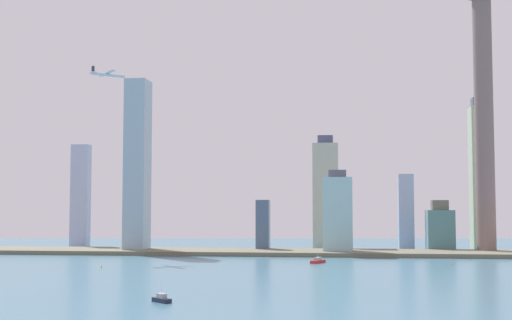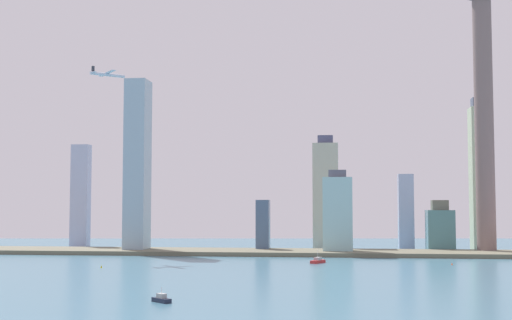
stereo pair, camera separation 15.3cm
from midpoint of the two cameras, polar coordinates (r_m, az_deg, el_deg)
The scene contains 15 objects.
waterfront_pier at distance 672.68m, azimuth -2.95°, elevation -7.51°, with size 743.31×72.40×3.88m, color #65624E.
observation_tower at distance 707.56m, azimuth 18.07°, elevation 6.13°, with size 34.89×34.89×360.78m.
skyscraper_0 at distance 752.02m, azimuth 12.15°, elevation -4.17°, with size 15.62×18.34×79.32m.
skyscraper_1 at distance 659.79m, azimuth 6.69°, elevation -4.46°, with size 27.53×18.86×79.47m.
skyscraper_2 at distance 690.59m, azimuth 0.57°, elevation -5.43°, with size 12.98×14.76×51.71m.
skyscraper_3 at distance 770.55m, azimuth 17.63°, elevation -1.29°, with size 13.45×24.92×160.47m.
skyscraper_4 at distance 716.62m, azimuth 14.81°, elevation -5.49°, with size 26.14×26.61×51.54m.
skyscraper_5 at distance 693.95m, azimuth -9.68°, elevation -0.49°, with size 20.88×27.24×169.91m.
skyscraper_6 at distance 745.38m, azimuth 5.71°, elevation -2.85°, with size 26.67×27.73×120.80m.
skyscraper_7 at distance 788.97m, azimuth -14.16°, elevation -2.89°, with size 19.27×12.87×113.29m.
boat_0 at distance 334.08m, azimuth -7.74°, elevation -11.21°, with size 10.98×10.52×7.19m.
boat_2 at distance 562.89m, azimuth 5.07°, elevation -8.22°, with size 11.98×17.91×10.81m.
channel_buoy_1 at distance 528.91m, azimuth -12.54°, elevation -8.50°, with size 1.30×1.30×2.08m, color yellow.
channel_buoy_2 at distance 565.24m, azimuth 15.73°, elevation -8.17°, with size 1.44×1.44×1.55m, color #E54C19.
airplane at distance 650.68m, azimuth -12.06°, elevation 6.87°, with size 28.60×28.93×7.92m.
Camera 1 is at (117.35, -134.25, 44.09)m, focal length 48.91 mm.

